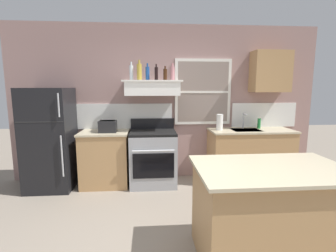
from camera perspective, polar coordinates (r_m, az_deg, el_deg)
back_wall at (r=4.41m, az=-0.01°, el=5.31°), size 5.40×0.11×2.70m
refrigerator at (r=4.38m, az=-25.65°, el=-2.74°), size 0.70×0.72×1.62m
counter_left_of_stove at (r=4.29m, az=-14.31°, el=-7.23°), size 0.79×0.63×0.91m
toaster at (r=4.10m, az=-13.78°, el=-0.05°), size 0.30×0.20×0.19m
stove_range at (r=4.19m, az=-3.48°, el=-7.24°), size 0.76×0.69×1.09m
range_hood_shelf at (r=4.12m, az=-3.65°, el=8.81°), size 0.96×0.52×0.24m
bottle_clear_tall at (r=4.16m, az=-8.48°, el=12.13°), size 0.06×0.06×0.30m
bottle_champagne_gold_foil at (r=4.10m, az=-6.65°, el=12.36°), size 0.08×0.08×0.32m
bottle_blue_liqueur at (r=4.15m, az=-4.76°, el=12.08°), size 0.07×0.07×0.28m
bottle_balsamic_dark at (r=4.09m, az=-2.73°, el=12.04°), size 0.06×0.06×0.26m
bottle_brown_stout at (r=4.10m, az=-0.66°, el=11.87°), size 0.06×0.06×0.23m
bottle_rose_pink at (r=4.14m, az=1.07°, el=12.12°), size 0.07×0.07×0.28m
counter_right_with_sink at (r=4.58m, az=18.41°, el=-6.37°), size 1.43×0.63×0.91m
sink_faucet at (r=4.52m, az=17.16°, el=1.58°), size 0.03×0.17×0.28m
paper_towel_roll at (r=4.28m, az=11.86°, el=0.87°), size 0.11×0.11×0.27m
dish_soap_bottle at (r=4.64m, az=20.31°, el=0.55°), size 0.06×0.06×0.18m
kitchen_island at (r=2.64m, az=22.39°, el=-18.16°), size 1.40×0.90×0.91m
upper_cabinet_right at (r=4.72m, az=22.62°, el=11.52°), size 0.64×0.32×0.70m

